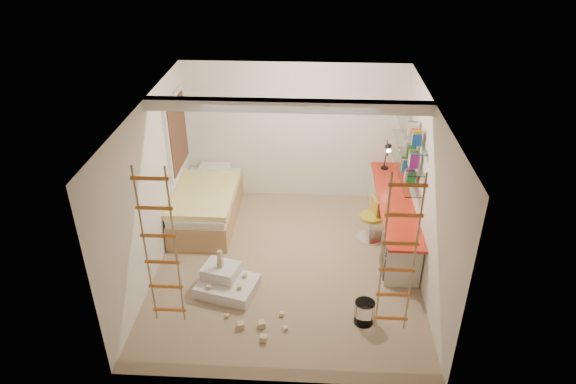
# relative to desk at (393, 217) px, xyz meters

# --- Properties ---
(floor) EXTENTS (4.50, 4.50, 0.00)m
(floor) POSITION_rel_desk_xyz_m (-1.72, -0.86, -0.40)
(floor) COLOR #927F5E
(floor) RESTS_ON ground
(ceiling_beam) EXTENTS (4.00, 0.18, 0.16)m
(ceiling_beam) POSITION_rel_desk_xyz_m (-1.72, -0.56, 2.12)
(ceiling_beam) COLOR white
(ceiling_beam) RESTS_ON ceiling
(window_frame) EXTENTS (0.06, 1.15, 1.35)m
(window_frame) POSITION_rel_desk_xyz_m (-3.69, 0.64, 1.15)
(window_frame) COLOR white
(window_frame) RESTS_ON wall_left
(window_blind) EXTENTS (0.02, 1.00, 1.20)m
(window_blind) POSITION_rel_desk_xyz_m (-3.65, 0.64, 1.15)
(window_blind) COLOR #4C2D1E
(window_blind) RESTS_ON window_frame
(rope_ladder_left) EXTENTS (0.41, 0.04, 2.13)m
(rope_ladder_left) POSITION_rel_desk_xyz_m (-3.07, -2.61, 1.11)
(rope_ladder_left) COLOR orange
(rope_ladder_left) RESTS_ON ceiling
(rope_ladder_right) EXTENTS (0.41, 0.04, 2.13)m
(rope_ladder_right) POSITION_rel_desk_xyz_m (-0.37, -2.61, 1.11)
(rope_ladder_right) COLOR #CC6722
(rope_ladder_right) RESTS_ON ceiling
(waste_bin) EXTENTS (0.27, 0.27, 0.34)m
(waste_bin) POSITION_rel_desk_xyz_m (-0.61, -2.06, -0.23)
(waste_bin) COLOR white
(waste_bin) RESTS_ON floor
(desk) EXTENTS (0.56, 2.80, 0.75)m
(desk) POSITION_rel_desk_xyz_m (0.00, 0.00, 0.00)
(desk) COLOR red
(desk) RESTS_ON floor
(shelves) EXTENTS (0.25, 1.80, 0.71)m
(shelves) POSITION_rel_desk_xyz_m (0.15, 0.27, 1.10)
(shelves) COLOR white
(shelves) RESTS_ON wall_right
(bed) EXTENTS (1.02, 2.00, 0.69)m
(bed) POSITION_rel_desk_xyz_m (-3.20, 0.36, -0.07)
(bed) COLOR #AD7F51
(bed) RESTS_ON floor
(task_lamp) EXTENTS (0.14, 0.36, 0.57)m
(task_lamp) POSITION_rel_desk_xyz_m (-0.05, 0.96, 0.73)
(task_lamp) COLOR black
(task_lamp) RESTS_ON desk
(swivel_chair) EXTENTS (0.55, 0.55, 0.76)m
(swivel_chair) POSITION_rel_desk_xyz_m (-0.35, -0.06, -0.12)
(swivel_chair) COLOR gold
(swivel_chair) RESTS_ON floor
(play_platform) EXTENTS (0.95, 0.82, 0.36)m
(play_platform) POSITION_rel_desk_xyz_m (-2.57, -1.50, -0.26)
(play_platform) COLOR silver
(play_platform) RESTS_ON floor
(toy_blocks) EXTENTS (1.19, 1.15, 0.63)m
(toy_blocks) POSITION_rel_desk_xyz_m (-2.29, -1.86, -0.20)
(toy_blocks) COLOR #CCB284
(toy_blocks) RESTS_ON floor
(books) EXTENTS (0.14, 0.70, 0.92)m
(books) POSITION_rel_desk_xyz_m (0.15, 0.27, 1.21)
(books) COLOR #1E722D
(books) RESTS_ON shelves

